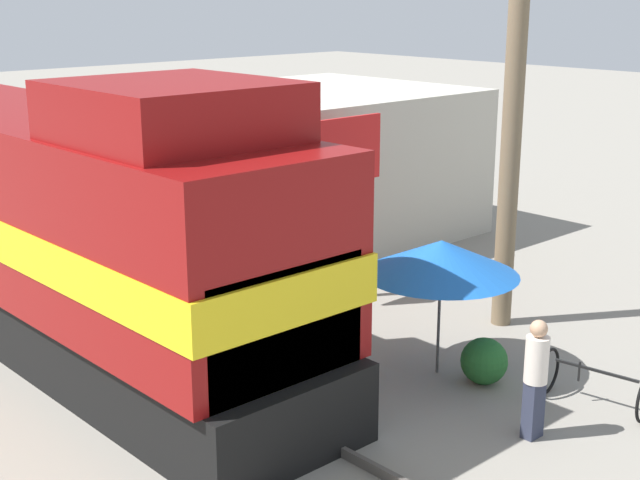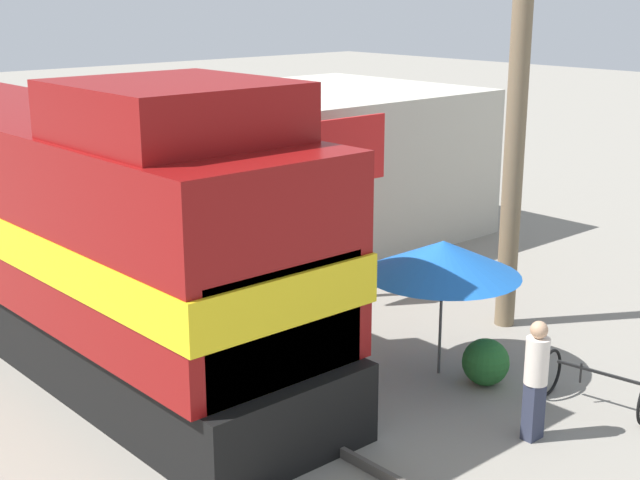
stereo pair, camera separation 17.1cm
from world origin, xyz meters
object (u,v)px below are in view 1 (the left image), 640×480
Objects in this scene: locomotive at (60,223)px; person_bystander at (536,374)px; utility_pole at (517,36)px; bicycle at (595,384)px; billboard_sign at (336,163)px; vendor_umbrella at (441,258)px.

locomotive is 8.73m from person_bystander.
utility_pole reaches higher than person_bystander.
utility_pole is 6.28m from bicycle.
utility_pole is at bearing -37.07° from locomotive.
utility_pole reaches higher than billboard_sign.
vendor_umbrella is at bearing -108.96° from billboard_sign.
locomotive is 3.69× the size of billboard_sign.
bicycle is at bearing -72.54° from vendor_umbrella.
utility_pole is 4.18× the size of vendor_umbrella.
vendor_umbrella is at bearing 73.00° from person_bystander.
vendor_umbrella is at bearing -81.11° from bicycle.
vendor_umbrella reaches higher than person_bystander.
locomotive is 6.85m from vendor_umbrella.
locomotive is 7.75× the size of person_bystander.
vendor_umbrella is 2.73m from person_bystander.
utility_pole reaches higher than bicycle.
utility_pole is at bearing 13.96° from vendor_umbrella.
bicycle is at bearing -60.22° from locomotive.
vendor_umbrella is at bearing -55.53° from locomotive.
billboard_sign is 6.91m from bicycle.
utility_pole is at bearing 41.83° from person_bystander.
person_bystander is at bearing -12.03° from bicycle.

